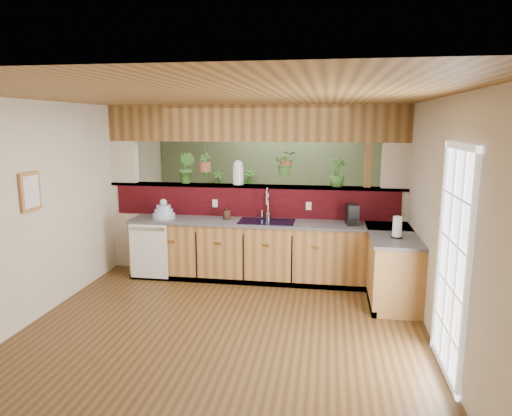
% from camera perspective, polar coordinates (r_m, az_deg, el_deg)
% --- Properties ---
extents(ground, '(4.60, 7.00, 0.01)m').
position_cam_1_polar(ground, '(6.12, -2.31, -11.83)').
color(ground, '#4E3418').
rests_on(ground, ground).
extents(ceiling, '(4.60, 7.00, 0.01)m').
position_cam_1_polar(ceiling, '(5.66, -2.51, 13.30)').
color(ceiling, brown).
rests_on(ceiling, ground).
extents(wall_back, '(4.60, 0.02, 2.60)m').
position_cam_1_polar(wall_back, '(9.17, 1.92, 4.13)').
color(wall_back, beige).
rests_on(wall_back, ground).
extents(wall_front, '(4.60, 0.02, 2.60)m').
position_cam_1_polar(wall_front, '(2.55, -18.62, -13.92)').
color(wall_front, beige).
rests_on(wall_front, ground).
extents(wall_left, '(0.02, 7.00, 2.60)m').
position_cam_1_polar(wall_left, '(6.59, -22.41, 0.78)').
color(wall_left, beige).
rests_on(wall_left, ground).
extents(wall_right, '(0.02, 7.00, 2.60)m').
position_cam_1_polar(wall_right, '(5.76, 20.65, -0.42)').
color(wall_right, beige).
rests_on(wall_right, ground).
extents(pass_through_partition, '(4.60, 0.21, 2.60)m').
position_cam_1_polar(pass_through_partition, '(7.07, -0.01, 1.30)').
color(pass_through_partition, beige).
rests_on(pass_through_partition, ground).
extents(pass_through_ledge, '(4.60, 0.21, 0.04)m').
position_cam_1_polar(pass_through_ledge, '(7.05, -0.25, 2.75)').
color(pass_through_ledge, brown).
rests_on(pass_through_ledge, ground).
extents(header_beam, '(4.60, 0.15, 0.55)m').
position_cam_1_polar(header_beam, '(6.98, -0.25, 10.54)').
color(header_beam, brown).
rests_on(header_beam, ground).
extents(sage_backwall, '(4.55, 0.02, 2.55)m').
position_cam_1_polar(sage_backwall, '(9.15, 1.90, 4.12)').
color(sage_backwall, '#5A6C49').
rests_on(sage_backwall, ground).
extents(countertop, '(4.14, 1.52, 0.90)m').
position_cam_1_polar(countertop, '(6.69, 6.22, -5.83)').
color(countertop, olive).
rests_on(countertop, ground).
extents(dishwasher, '(0.58, 0.03, 0.82)m').
position_cam_1_polar(dishwasher, '(6.98, -13.30, -5.27)').
color(dishwasher, white).
rests_on(dishwasher, ground).
extents(navy_sink, '(0.82, 0.50, 0.18)m').
position_cam_1_polar(navy_sink, '(6.75, 1.34, -2.35)').
color(navy_sink, black).
rests_on(navy_sink, countertop).
extents(french_door, '(0.06, 1.02, 2.16)m').
position_cam_1_polar(french_door, '(4.58, 23.28, -6.57)').
color(french_door, white).
rests_on(french_door, ground).
extents(framed_print, '(0.04, 0.35, 0.45)m').
position_cam_1_polar(framed_print, '(5.88, -26.36, 1.85)').
color(framed_print, olive).
rests_on(framed_print, wall_left).
extents(faucet, '(0.21, 0.21, 0.49)m').
position_cam_1_polar(faucet, '(6.83, 1.42, 0.73)').
color(faucet, '#B7B7B2').
rests_on(faucet, countertop).
extents(dish_stack, '(0.34, 0.34, 0.30)m').
position_cam_1_polar(dish_stack, '(7.08, -11.46, -0.53)').
color(dish_stack, '#A8BBD9').
rests_on(dish_stack, countertop).
extents(soap_dispenser, '(0.12, 0.12, 0.21)m').
position_cam_1_polar(soap_dispenser, '(6.87, -3.70, -0.58)').
color(soap_dispenser, '#331D12').
rests_on(soap_dispenser, countertop).
extents(coffee_maker, '(0.16, 0.26, 0.29)m').
position_cam_1_polar(coffee_maker, '(6.65, 11.92, -0.89)').
color(coffee_maker, black).
rests_on(coffee_maker, countertop).
extents(paper_towel, '(0.14, 0.14, 0.29)m').
position_cam_1_polar(paper_towel, '(6.02, 17.23, -2.34)').
color(paper_towel, black).
rests_on(paper_towel, countertop).
extents(glass_jar, '(0.17, 0.17, 0.37)m').
position_cam_1_polar(glass_jar, '(7.07, -2.26, 4.46)').
color(glass_jar, silver).
rests_on(glass_jar, pass_through_ledge).
extents(ledge_plant_left, '(0.33, 0.29, 0.49)m').
position_cam_1_polar(ledge_plant_left, '(7.26, -8.64, 4.98)').
color(ledge_plant_left, '#346A25').
rests_on(ledge_plant_left, pass_through_ledge).
extents(ledge_plant_right, '(0.29, 0.29, 0.42)m').
position_cam_1_polar(ledge_plant_right, '(6.93, 10.10, 4.37)').
color(ledge_plant_right, '#346A25').
rests_on(ledge_plant_right, pass_through_ledge).
extents(hanging_plant_a, '(0.22, 0.18, 0.49)m').
position_cam_1_polar(hanging_plant_a, '(7.17, -6.41, 6.35)').
color(hanging_plant_a, brown).
rests_on(hanging_plant_a, header_beam).
extents(hanging_plant_b, '(0.36, 0.32, 0.49)m').
position_cam_1_polar(hanging_plant_b, '(6.93, 3.77, 6.92)').
color(hanging_plant_b, brown).
rests_on(hanging_plant_b, header_beam).
extents(shelving_console, '(1.46, 0.53, 0.95)m').
position_cam_1_polar(shelving_console, '(9.16, -2.54, -0.95)').
color(shelving_console, black).
rests_on(shelving_console, ground).
extents(shelf_plant_a, '(0.27, 0.23, 0.43)m').
position_cam_1_polar(shelf_plant_a, '(9.12, -4.77, 3.40)').
color(shelf_plant_a, '#346A25').
rests_on(shelf_plant_a, shelving_console).
extents(shelf_plant_b, '(0.32, 0.32, 0.45)m').
position_cam_1_polar(shelf_plant_b, '(8.99, -0.87, 3.38)').
color(shelf_plant_b, '#346A25').
rests_on(shelf_plant_b, shelving_console).
extents(floor_plant, '(0.80, 0.75, 0.73)m').
position_cam_1_polar(floor_plant, '(7.86, 7.64, -3.99)').
color(floor_plant, '#346A25').
rests_on(floor_plant, ground).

